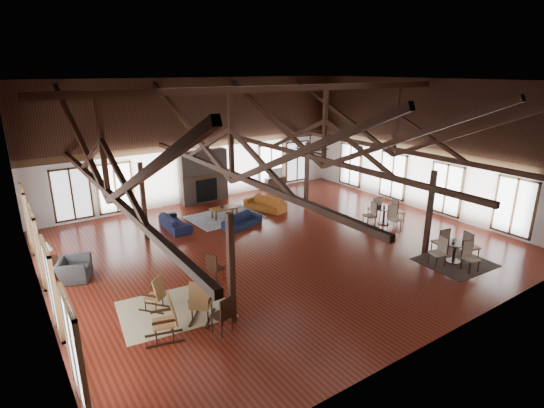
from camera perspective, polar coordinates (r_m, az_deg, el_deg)
floor at (r=16.21m, az=1.14°, el=-5.49°), size 16.00×16.00×0.00m
ceiling at (r=14.89m, az=1.29°, el=16.22°), size 16.00×14.00×0.02m
wall_back at (r=21.28m, az=-9.82°, el=8.32°), size 16.00×0.02×6.00m
wall_front at (r=10.58m, az=23.60°, el=-2.56°), size 16.00×0.02×6.00m
wall_left at (r=12.65m, az=-29.94°, el=-0.29°), size 0.02×14.00×6.00m
wall_right at (r=20.85m, az=19.66°, el=7.36°), size 0.02×14.00×6.00m
roof_truss at (r=15.08m, az=1.24°, el=8.71°), size 15.60×14.07×3.14m
post_grid at (r=15.67m, az=1.18°, el=-0.37°), size 8.16×7.16×3.05m
fireplace at (r=21.32m, az=-9.21°, el=3.68°), size 2.50×0.69×2.60m
ceiling_fan at (r=14.64m, az=5.11°, el=7.19°), size 1.60×1.60×0.75m
sofa_navy_front at (r=17.97m, az=-4.05°, el=-2.25°), size 1.93×1.20×0.53m
sofa_navy_left at (r=18.13m, az=-12.92°, el=-2.41°), size 1.97×0.80×0.57m
sofa_orange at (r=20.04m, az=-0.93°, el=0.05°), size 2.19×1.40×0.60m
coffee_table at (r=19.08m, az=-6.41°, el=-0.62°), size 1.25×0.65×0.47m
vase at (r=18.94m, az=-6.74°, el=-0.30°), size 0.23×0.23×0.18m
armchair at (r=14.96m, az=-25.08°, el=-7.96°), size 1.31×1.25×0.68m
side_table_lamp at (r=15.38m, az=-27.68°, el=-7.14°), size 0.48×0.48×1.22m
rocking_chair_a at (r=12.35m, az=-15.30°, el=-11.69°), size 0.80×0.85×0.99m
rocking_chair_b at (r=11.56m, az=-9.61°, el=-12.92°), size 0.96×1.00×1.17m
rocking_chair_c at (r=11.04m, az=-13.85°, el=-14.73°), size 1.03×0.72×1.21m
side_chair_a at (r=13.37m, az=-7.86°, el=-8.22°), size 0.56×0.56×1.01m
side_chair_b at (r=10.98m, az=-6.44°, el=-14.27°), size 0.54×0.54×1.03m
cafe_table_near at (r=15.93m, az=23.37°, el=-5.51°), size 1.97×1.97×1.01m
cafe_table_far at (r=18.80m, az=14.85°, el=-1.12°), size 1.98×1.98×1.01m
cup_near at (r=15.84m, az=23.23°, el=-4.59°), size 0.14×0.14×0.09m
cup_far at (r=18.71m, az=14.85°, el=-0.34°), size 0.13×0.13×0.09m
tv_console at (r=23.72m, az=0.39°, el=2.88°), size 1.20×0.45×0.60m
television at (r=23.58m, az=0.38°, el=4.21°), size 0.94×0.14×0.54m
rug_tan at (r=12.47m, az=-12.95°, el=-13.62°), size 3.18×2.64×0.01m
rug_navy at (r=19.28m, az=-6.40°, el=-1.72°), size 3.23×2.50×0.01m
rug_dark at (r=16.10m, az=23.40°, el=-7.20°), size 2.34×2.15×0.01m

